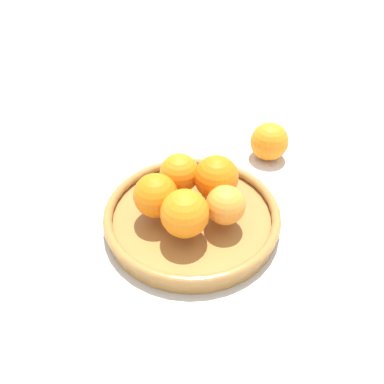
# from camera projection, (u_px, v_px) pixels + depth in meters

# --- Properties ---
(ground_plane) EXTENTS (4.00, 4.00, 0.00)m
(ground_plane) POSITION_uv_depth(u_px,v_px,m) (192.00, 223.00, 0.67)
(ground_plane) COLOR beige
(fruit_bowl) EXTENTS (0.31, 0.31, 0.04)m
(fruit_bowl) POSITION_uv_depth(u_px,v_px,m) (192.00, 216.00, 0.66)
(fruit_bowl) COLOR #A57238
(fruit_bowl) RESTS_ON ground_plane
(orange_pile) EXTENTS (0.18, 0.18, 0.08)m
(orange_pile) POSITION_uv_depth(u_px,v_px,m) (191.00, 192.00, 0.62)
(orange_pile) COLOR orange
(orange_pile) RESTS_ON fruit_bowl
(stray_orange) EXTENTS (0.08, 0.08, 0.08)m
(stray_orange) POSITION_uv_depth(u_px,v_px,m) (269.00, 142.00, 0.80)
(stray_orange) COLOR orange
(stray_orange) RESTS_ON ground_plane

